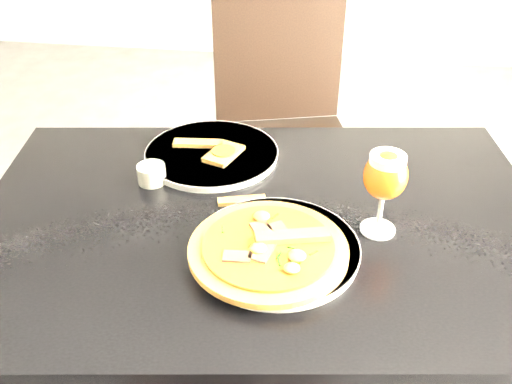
# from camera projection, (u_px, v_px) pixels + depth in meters

# --- Properties ---
(dining_table) EXTENTS (1.30, 0.96, 0.75)m
(dining_table) POSITION_uv_depth(u_px,v_px,m) (262.00, 250.00, 1.24)
(dining_table) COLOR black
(dining_table) RESTS_ON ground
(chair_far) EXTENTS (0.56, 0.56, 0.99)m
(chair_far) POSITION_uv_depth(u_px,v_px,m) (283.00, 131.00, 1.94)
(chair_far) COLOR black
(chair_far) RESTS_ON ground
(plate_main) EXTENTS (0.38, 0.38, 0.02)m
(plate_main) POSITION_uv_depth(u_px,v_px,m) (276.00, 249.00, 1.09)
(plate_main) COLOR white
(plate_main) RESTS_ON dining_table
(pizza) EXTENTS (0.30, 0.30, 0.03)m
(pizza) POSITION_uv_depth(u_px,v_px,m) (269.00, 248.00, 1.06)
(pizza) COLOR olive
(pizza) RESTS_ON plate_main
(plate_second) EXTENTS (0.44, 0.44, 0.02)m
(plate_second) POSITION_uv_depth(u_px,v_px,m) (212.00, 154.00, 1.39)
(plate_second) COLOR white
(plate_second) RESTS_ON dining_table
(crust_scraps) EXTENTS (0.18, 0.12, 0.01)m
(crust_scraps) POSITION_uv_depth(u_px,v_px,m) (215.00, 150.00, 1.38)
(crust_scraps) COLOR olive
(crust_scraps) RESTS_ON plate_second
(loose_crust) EXTENTS (0.11, 0.05, 0.01)m
(loose_crust) POSITION_uv_depth(u_px,v_px,m) (242.00, 200.00, 1.23)
(loose_crust) COLOR olive
(loose_crust) RESTS_ON dining_table
(sauce_cup) EXTENTS (0.06, 0.06, 0.04)m
(sauce_cup) POSITION_uv_depth(u_px,v_px,m) (151.00, 173.00, 1.29)
(sauce_cup) COLOR #B3B3A1
(sauce_cup) RESTS_ON dining_table
(beer_glass) EXTENTS (0.09, 0.09, 0.18)m
(beer_glass) POSITION_uv_depth(u_px,v_px,m) (385.00, 176.00, 1.08)
(beer_glass) COLOR silver
(beer_glass) RESTS_ON dining_table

